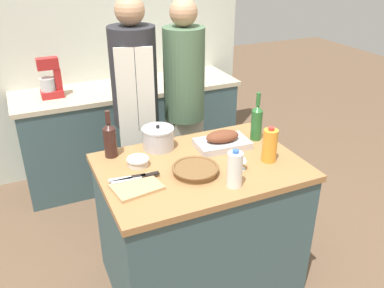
{
  "coord_description": "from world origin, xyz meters",
  "views": [
    {
      "loc": [
        -0.92,
        -1.91,
        2.08
      ],
      "look_at": [
        0.0,
        0.13,
        0.96
      ],
      "focal_mm": 38.0,
      "sensor_mm": 36.0,
      "label": 1
    }
  ],
  "objects_px": {
    "wine_bottle_green": "(110,139)",
    "knife_paring": "(129,178)",
    "stock_pot": "(158,138)",
    "juice_jug": "(270,145)",
    "person_cook_aproned": "(136,105)",
    "wine_bottle_dark": "(257,121)",
    "stand_mixer": "(50,81)",
    "cutting_board": "(137,187)",
    "wine_glass_left": "(240,156)",
    "condiment_bottle_short": "(134,75)",
    "person_cook_guest": "(184,101)",
    "condiment_bottle_tall": "(116,82)",
    "mixing_bowl": "(138,161)",
    "roasting_pan": "(222,141)",
    "milk_jug": "(235,169)",
    "wicker_basket": "(195,169)",
    "knife_chef": "(137,177)"
  },
  "relations": [
    {
      "from": "wine_bottle_green",
      "to": "knife_paring",
      "type": "distance_m",
      "value": 0.34
    },
    {
      "from": "wine_bottle_green",
      "to": "stock_pot",
      "type": "bearing_deg",
      "value": -3.09
    },
    {
      "from": "juice_jug",
      "to": "knife_paring",
      "type": "xyz_separation_m",
      "value": [
        -0.84,
        0.12,
        -0.08
      ]
    },
    {
      "from": "knife_paring",
      "to": "person_cook_aproned",
      "type": "xyz_separation_m",
      "value": [
        0.31,
        0.85,
        0.08
      ]
    },
    {
      "from": "wine_bottle_dark",
      "to": "knife_paring",
      "type": "height_order",
      "value": "wine_bottle_dark"
    },
    {
      "from": "wine_bottle_green",
      "to": "stand_mixer",
      "type": "relative_size",
      "value": 0.9
    },
    {
      "from": "person_cook_aproned",
      "to": "wine_bottle_green",
      "type": "bearing_deg",
      "value": -107.95
    },
    {
      "from": "cutting_board",
      "to": "knife_paring",
      "type": "xyz_separation_m",
      "value": [
        -0.02,
        0.09,
        0.01
      ]
    },
    {
      "from": "wine_bottle_dark",
      "to": "wine_glass_left",
      "type": "xyz_separation_m",
      "value": [
        -0.3,
        -0.31,
        -0.04
      ]
    },
    {
      "from": "wine_bottle_green",
      "to": "wine_glass_left",
      "type": "xyz_separation_m",
      "value": [
        0.64,
        -0.47,
        -0.03
      ]
    },
    {
      "from": "wine_bottle_green",
      "to": "condiment_bottle_short",
      "type": "height_order",
      "value": "wine_bottle_green"
    },
    {
      "from": "cutting_board",
      "to": "wine_glass_left",
      "type": "bearing_deg",
      "value": -4.56
    },
    {
      "from": "juice_jug",
      "to": "person_cook_guest",
      "type": "relative_size",
      "value": 0.13
    },
    {
      "from": "juice_jug",
      "to": "wine_bottle_green",
      "type": "relative_size",
      "value": 0.74
    },
    {
      "from": "wine_glass_left",
      "to": "condiment_bottle_tall",
      "type": "bearing_deg",
      "value": 101.32
    },
    {
      "from": "mixing_bowl",
      "to": "wine_bottle_dark",
      "type": "distance_m",
      "value": 0.84
    },
    {
      "from": "wine_bottle_dark",
      "to": "person_cook_guest",
      "type": "bearing_deg",
      "value": 110.38
    },
    {
      "from": "roasting_pan",
      "to": "milk_jug",
      "type": "relative_size",
      "value": 1.62
    },
    {
      "from": "stock_pot",
      "to": "condiment_bottle_tall",
      "type": "height_order",
      "value": "condiment_bottle_tall"
    },
    {
      "from": "wine_glass_left",
      "to": "stand_mixer",
      "type": "height_order",
      "value": "stand_mixer"
    },
    {
      "from": "stand_mixer",
      "to": "person_cook_guest",
      "type": "relative_size",
      "value": 0.19
    },
    {
      "from": "cutting_board",
      "to": "wine_bottle_dark",
      "type": "xyz_separation_m",
      "value": [
        0.92,
        0.26,
        0.12
      ]
    },
    {
      "from": "milk_jug",
      "to": "wine_glass_left",
      "type": "height_order",
      "value": "milk_jug"
    },
    {
      "from": "juice_jug",
      "to": "mixing_bowl",
      "type": "bearing_deg",
      "value": 160.0
    },
    {
      "from": "roasting_pan",
      "to": "person_cook_aproned",
      "type": "distance_m",
      "value": 0.78
    },
    {
      "from": "condiment_bottle_short",
      "to": "juice_jug",
      "type": "bearing_deg",
      "value": -80.01
    },
    {
      "from": "roasting_pan",
      "to": "mixing_bowl",
      "type": "xyz_separation_m",
      "value": [
        -0.57,
        -0.01,
        -0.02
      ]
    },
    {
      "from": "knife_paring",
      "to": "condiment_bottle_tall",
      "type": "relative_size",
      "value": 1.03
    },
    {
      "from": "stock_pot",
      "to": "person_cook_aproned",
      "type": "bearing_deg",
      "value": 87.99
    },
    {
      "from": "stock_pot",
      "to": "wine_bottle_dark",
      "type": "distance_m",
      "value": 0.66
    },
    {
      "from": "milk_jug",
      "to": "condiment_bottle_short",
      "type": "xyz_separation_m",
      "value": [
        0.02,
        1.91,
        -0.01
      ]
    },
    {
      "from": "wicker_basket",
      "to": "knife_paring",
      "type": "bearing_deg",
      "value": 168.11
    },
    {
      "from": "juice_jug",
      "to": "person_cook_aproned",
      "type": "bearing_deg",
      "value": 118.85
    },
    {
      "from": "person_cook_aproned",
      "to": "person_cook_guest",
      "type": "distance_m",
      "value": 0.38
    },
    {
      "from": "milk_jug",
      "to": "wine_bottle_dark",
      "type": "distance_m",
      "value": 0.62
    },
    {
      "from": "cutting_board",
      "to": "mixing_bowl",
      "type": "relative_size",
      "value": 2.05
    },
    {
      "from": "wine_glass_left",
      "to": "condiment_bottle_tall",
      "type": "xyz_separation_m",
      "value": [
        -0.31,
        1.57,
        0.03
      ]
    },
    {
      "from": "milk_jug",
      "to": "person_cook_aproned",
      "type": "distance_m",
      "value": 1.15
    },
    {
      "from": "juice_jug",
      "to": "milk_jug",
      "type": "height_order",
      "value": "juice_jug"
    },
    {
      "from": "stock_pot",
      "to": "condiment_bottle_short",
      "type": "xyz_separation_m",
      "value": [
        0.24,
        1.32,
        0.02
      ]
    },
    {
      "from": "mixing_bowl",
      "to": "juice_jug",
      "type": "xyz_separation_m",
      "value": [
        0.74,
        -0.27,
        0.08
      ]
    },
    {
      "from": "cutting_board",
      "to": "condiment_bottle_tall",
      "type": "distance_m",
      "value": 1.55
    },
    {
      "from": "roasting_pan",
      "to": "wine_glass_left",
      "type": "distance_m",
      "value": 0.3
    },
    {
      "from": "knife_paring",
      "to": "wine_bottle_green",
      "type": "bearing_deg",
      "value": 92.47
    },
    {
      "from": "roasting_pan",
      "to": "condiment_bottle_short",
      "type": "height_order",
      "value": "condiment_bottle_short"
    },
    {
      "from": "mixing_bowl",
      "to": "milk_jug",
      "type": "bearing_deg",
      "value": -46.5
    },
    {
      "from": "knife_chef",
      "to": "condiment_bottle_short",
      "type": "relative_size",
      "value": 1.71
    },
    {
      "from": "cutting_board",
      "to": "stock_pot",
      "type": "bearing_deg",
      "value": 56.01
    },
    {
      "from": "stock_pot",
      "to": "stand_mixer",
      "type": "relative_size",
      "value": 0.62
    },
    {
      "from": "juice_jug",
      "to": "knife_chef",
      "type": "distance_m",
      "value": 0.81
    }
  ]
}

